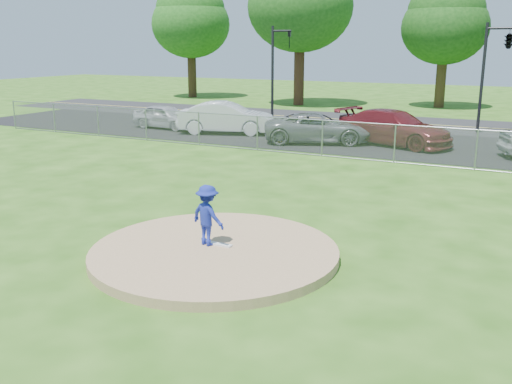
# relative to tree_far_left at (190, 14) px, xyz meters

# --- Properties ---
(ground) EXTENTS (120.00, 120.00, 0.00)m
(ground) POSITION_rel_tree_far_left_xyz_m (22.00, -23.00, -7.06)
(ground) COLOR #255312
(ground) RESTS_ON ground
(pitchers_mound) EXTENTS (5.40, 5.40, 0.20)m
(pitchers_mound) POSITION_rel_tree_far_left_xyz_m (22.00, -33.00, -6.96)
(pitchers_mound) COLOR #A37F59
(pitchers_mound) RESTS_ON ground
(pitching_rubber) EXTENTS (0.60, 0.15, 0.04)m
(pitching_rubber) POSITION_rel_tree_far_left_xyz_m (22.00, -32.80, -6.84)
(pitching_rubber) COLOR white
(pitching_rubber) RESTS_ON pitchers_mound
(chain_link_fence) EXTENTS (40.00, 0.06, 1.50)m
(chain_link_fence) POSITION_rel_tree_far_left_xyz_m (22.00, -21.00, -6.31)
(chain_link_fence) COLOR gray
(chain_link_fence) RESTS_ON ground
(parking_lot) EXTENTS (50.00, 8.00, 0.01)m
(parking_lot) POSITION_rel_tree_far_left_xyz_m (22.00, -16.50, -7.05)
(parking_lot) COLOR black
(parking_lot) RESTS_ON ground
(street) EXTENTS (60.00, 7.00, 0.01)m
(street) POSITION_rel_tree_far_left_xyz_m (22.00, -9.00, -7.06)
(street) COLOR #232326
(street) RESTS_ON ground
(tree_far_left) EXTENTS (6.72, 6.72, 10.74)m
(tree_far_left) POSITION_rel_tree_far_left_xyz_m (0.00, 0.00, 0.00)
(tree_far_left) COLOR #332012
(tree_far_left) RESTS_ON ground
(tree_center) EXTENTS (6.16, 6.16, 9.84)m
(tree_center) POSITION_rel_tree_far_left_xyz_m (21.00, 1.00, -0.59)
(tree_center) COLOR #3B2915
(tree_center) RESTS_ON ground
(traffic_signal_left) EXTENTS (1.28, 0.20, 5.60)m
(traffic_signal_left) POSITION_rel_tree_far_left_xyz_m (13.24, -11.00, -3.70)
(traffic_signal_left) COLOR black
(traffic_signal_left) RESTS_ON ground
(traffic_signal_center) EXTENTS (1.42, 2.48, 5.60)m
(traffic_signal_center) POSITION_rel_tree_far_left_xyz_m (25.97, -11.00, -2.45)
(traffic_signal_center) COLOR black
(traffic_signal_center) RESTS_ON ground
(pitcher) EXTENTS (0.97, 0.70, 1.35)m
(pitcher) POSITION_rel_tree_far_left_xyz_m (21.76, -32.87, -6.18)
(pitcher) COLOR navy
(pitcher) RESTS_ON pitchers_mound
(traffic_cone) EXTENTS (0.32, 0.32, 0.63)m
(traffic_cone) POSITION_rel_tree_far_left_xyz_m (17.09, -18.76, -6.74)
(traffic_cone) COLOR orange
(traffic_cone) RESTS_ON parking_lot
(parked_car_silver) EXTENTS (3.97, 1.86, 1.31)m
(parked_car_silver) POSITION_rel_tree_far_left_xyz_m (9.44, -17.22, -6.39)
(parked_car_silver) COLOR #B4B4B9
(parked_car_silver) RESTS_ON parking_lot
(parked_car_white) EXTENTS (5.26, 3.22, 1.64)m
(parked_car_white) POSITION_rel_tree_far_left_xyz_m (13.35, -17.35, -6.23)
(parked_car_white) COLOR white
(parked_car_white) RESTS_ON parking_lot
(parked_car_gray) EXTENTS (5.50, 3.99, 1.39)m
(parked_car_gray) POSITION_rel_tree_far_left_xyz_m (18.63, -17.89, -6.35)
(parked_car_gray) COLOR slate
(parked_car_gray) RESTS_ON parking_lot
(parked_car_darkred) EXTENTS (5.91, 3.79, 1.59)m
(parked_car_darkred) POSITION_rel_tree_far_left_xyz_m (21.97, -16.91, -6.25)
(parked_car_darkred) COLOR maroon
(parked_car_darkred) RESTS_ON parking_lot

